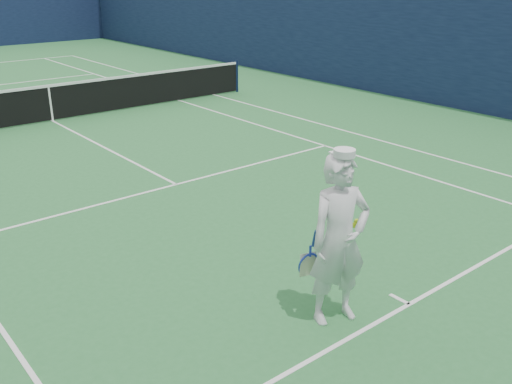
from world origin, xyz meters
The scene contains 5 objects.
ground centered at (0.00, 0.00, 0.00)m, with size 80.00×80.00×0.00m, color #2A6E36.
court_markings centered at (0.00, 0.00, 0.00)m, with size 11.03×23.83×0.01m.
windscreen_fence centered at (0.00, 0.00, 2.00)m, with size 20.12×36.12×4.00m.
tennis_net centered at (0.00, 0.00, 0.55)m, with size 12.88×0.09×1.07m.
tennis_player centered at (-0.92, -11.49, 1.03)m, with size 0.85×0.69×2.11m.
Camera 1 is at (-5.35, -15.41, 3.91)m, focal length 40.00 mm.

